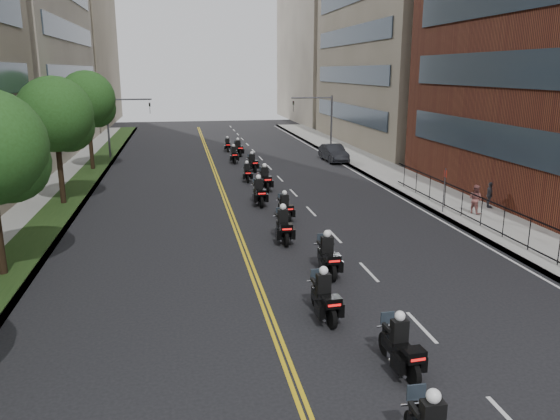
# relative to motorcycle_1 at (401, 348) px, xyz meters

# --- Properties ---
(sidewalk_right) EXTENTS (4.00, 90.00, 0.15)m
(sidewalk_right) POSITION_rel_motorcycle_1_xyz_m (10.50, 22.33, -0.60)
(sidewalk_right) COLOR gray
(sidewalk_right) RESTS_ON ground
(sidewalk_left) EXTENTS (4.00, 90.00, 0.15)m
(sidewalk_left) POSITION_rel_motorcycle_1_xyz_m (-13.50, 22.33, -0.60)
(sidewalk_left) COLOR gray
(sidewalk_left) RESTS_ON ground
(grass_strip) EXTENTS (2.00, 90.00, 0.04)m
(grass_strip) POSITION_rel_motorcycle_1_xyz_m (-12.70, 22.33, -0.50)
(grass_strip) COLOR #193212
(grass_strip) RESTS_ON sidewalk_left
(building_right_tan) EXTENTS (15.11, 28.00, 30.00)m
(building_right_tan) POSITION_rel_motorcycle_1_xyz_m (19.98, 45.33, 14.33)
(building_right_tan) COLOR #7B7159
(building_right_tan) RESTS_ON ground
(building_right_far) EXTENTS (15.00, 28.00, 26.00)m
(building_right_far) POSITION_rel_motorcycle_1_xyz_m (20.00, 75.33, 12.33)
(building_right_far) COLOR gray
(building_right_far) RESTS_ON ground
(building_left_far) EXTENTS (16.00, 28.00, 26.00)m
(building_left_far) POSITION_rel_motorcycle_1_xyz_m (-23.50, 75.33, 12.33)
(building_left_far) COLOR #7B7159
(building_left_far) RESTS_ON ground
(iron_fence) EXTENTS (0.05, 28.00, 1.50)m
(iron_fence) POSITION_rel_motorcycle_1_xyz_m (9.50, 9.33, 0.23)
(iron_fence) COLOR black
(iron_fence) RESTS_ON sidewalk_right
(street_trees) EXTENTS (4.40, 38.40, 7.98)m
(street_trees) POSITION_rel_motorcycle_1_xyz_m (-12.55, 15.93, 4.46)
(street_trees) COLOR #2F2015
(street_trees) RESTS_ON ground
(traffic_signal_right) EXTENTS (4.09, 0.20, 5.60)m
(traffic_signal_right) POSITION_rel_motorcycle_1_xyz_m (8.04, 39.33, 3.03)
(traffic_signal_right) COLOR #3F3F44
(traffic_signal_right) RESTS_ON ground
(traffic_signal_left) EXTENTS (4.09, 0.20, 5.60)m
(traffic_signal_left) POSITION_rel_motorcycle_1_xyz_m (-11.04, 39.33, 3.03)
(traffic_signal_left) COLOR #3F3F44
(traffic_signal_left) RESTS_ON ground
(motorcycle_1) EXTENTS (0.60, 2.31, 1.70)m
(motorcycle_1) POSITION_rel_motorcycle_1_xyz_m (0.00, 0.00, 0.00)
(motorcycle_1) COLOR black
(motorcycle_1) RESTS_ON ground
(motorcycle_2) EXTENTS (0.60, 2.40, 1.77)m
(motorcycle_2) POSITION_rel_motorcycle_1_xyz_m (-1.18, 3.54, 0.03)
(motorcycle_2) COLOR black
(motorcycle_2) RESTS_ON ground
(motorcycle_3) EXTENTS (0.56, 2.44, 1.81)m
(motorcycle_3) POSITION_rel_motorcycle_1_xyz_m (-0.02, 7.39, 0.04)
(motorcycle_3) COLOR black
(motorcycle_3) RESTS_ON ground
(motorcycle_4) EXTENTS (0.58, 2.49, 1.84)m
(motorcycle_4) POSITION_rel_motorcycle_1_xyz_m (-0.96, 11.92, 0.05)
(motorcycle_4) COLOR black
(motorcycle_4) RESTS_ON ground
(motorcycle_5) EXTENTS (0.57, 2.20, 1.62)m
(motorcycle_5) POSITION_rel_motorcycle_1_xyz_m (-0.13, 15.80, -0.03)
(motorcycle_5) COLOR black
(motorcycle_5) RESTS_ON ground
(motorcycle_6) EXTENTS (0.58, 2.51, 1.85)m
(motorcycle_6) POSITION_rel_motorcycle_1_xyz_m (-1.05, 19.43, 0.06)
(motorcycle_6) COLOR black
(motorcycle_6) RESTS_ON ground
(motorcycle_7) EXTENTS (0.58, 2.50, 1.84)m
(motorcycle_7) POSITION_rel_motorcycle_1_xyz_m (-0.04, 23.49, 0.06)
(motorcycle_7) COLOR black
(motorcycle_7) RESTS_ON ground
(motorcycle_8) EXTENTS (0.48, 2.07, 1.52)m
(motorcycle_8) POSITION_rel_motorcycle_1_xyz_m (-0.86, 26.81, -0.07)
(motorcycle_8) COLOR black
(motorcycle_8) RESTS_ON ground
(motorcycle_9) EXTENTS (0.66, 2.18, 1.61)m
(motorcycle_9) POSITION_rel_motorcycle_1_xyz_m (0.08, 30.86, -0.04)
(motorcycle_9) COLOR black
(motorcycle_9) RESTS_ON ground
(motorcycle_10) EXTENTS (0.52, 2.26, 1.67)m
(motorcycle_10) POSITION_rel_motorcycle_1_xyz_m (-0.99, 35.23, -0.01)
(motorcycle_10) COLOR black
(motorcycle_10) RESTS_ON ground
(motorcycle_11) EXTENTS (0.67, 2.36, 1.74)m
(motorcycle_11) POSITION_rel_motorcycle_1_xyz_m (-0.18, 39.15, 0.01)
(motorcycle_11) COLOR black
(motorcycle_11) RESTS_ON ground
(motorcycle_12) EXTENTS (0.48, 2.06, 1.52)m
(motorcycle_12) POSITION_rel_motorcycle_1_xyz_m (-0.92, 42.43, -0.07)
(motorcycle_12) COLOR black
(motorcycle_12) RESTS_ON ground
(parked_sedan) EXTENTS (1.73, 4.62, 1.51)m
(parked_sedan) POSITION_rel_motorcycle_1_xyz_m (7.90, 34.47, 0.08)
(parked_sedan) COLOR black
(parked_sedan) RESTS_ON ground
(pedestrian_b) EXTENTS (0.90, 0.99, 1.64)m
(pedestrian_b) POSITION_rel_motorcycle_1_xyz_m (10.49, 14.68, 0.30)
(pedestrian_b) COLOR #985752
(pedestrian_b) RESTS_ON sidewalk_right
(pedestrian_c) EXTENTS (0.67, 0.96, 1.52)m
(pedestrian_c) POSITION_rel_motorcycle_1_xyz_m (12.00, 15.75, 0.23)
(pedestrian_c) COLOR #3F3F46
(pedestrian_c) RESTS_ON sidewalk_right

